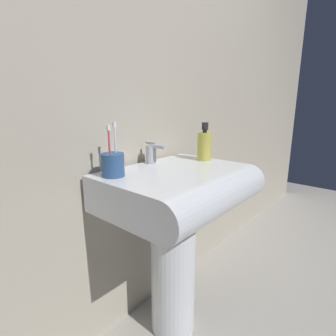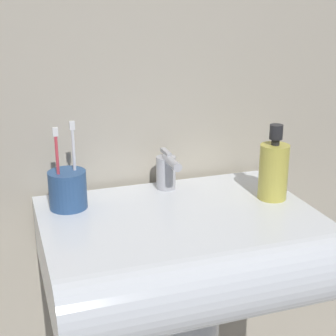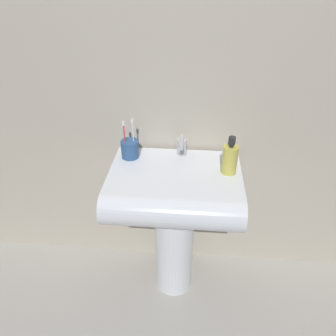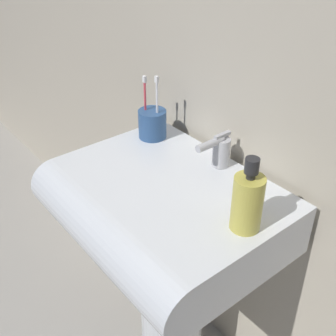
% 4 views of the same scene
% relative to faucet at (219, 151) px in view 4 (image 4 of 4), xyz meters
% --- Properties ---
extents(wall_back, '(5.00, 0.05, 2.40)m').
position_rel_faucet_xyz_m(wall_back, '(-0.02, 0.10, 0.33)').
color(wall_back, '#B7AD99').
rests_on(wall_back, ground).
extents(sink_pedestal, '(0.21, 0.21, 0.66)m').
position_rel_faucet_xyz_m(sink_pedestal, '(-0.02, -0.15, -0.53)').
color(sink_pedestal, white).
rests_on(sink_pedestal, ground).
extents(sink_basin, '(0.63, 0.49, 0.15)m').
position_rel_faucet_xyz_m(sink_basin, '(-0.02, -0.21, -0.13)').
color(sink_basin, white).
rests_on(sink_basin, sink_pedestal).
extents(faucet, '(0.05, 0.12, 0.10)m').
position_rel_faucet_xyz_m(faucet, '(0.00, 0.00, 0.00)').
color(faucet, '#B7B7BC').
rests_on(faucet, sink_basin).
extents(toothbrush_cup, '(0.09, 0.09, 0.21)m').
position_rel_faucet_xyz_m(toothbrush_cup, '(-0.26, -0.04, -0.00)').
color(toothbrush_cup, '#2D5184').
rests_on(toothbrush_cup, sink_basin).
extents(soap_bottle, '(0.07, 0.07, 0.19)m').
position_rel_faucet_xyz_m(soap_bottle, '(0.23, -0.14, 0.02)').
color(soap_bottle, gold).
rests_on(soap_bottle, sink_basin).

